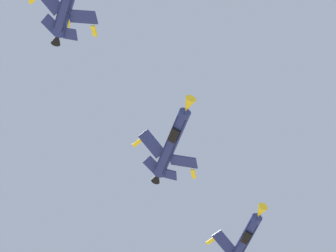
% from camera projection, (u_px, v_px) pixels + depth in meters
% --- Properties ---
extents(fighter_jet_left_wing, '(9.88, 15.96, 5.09)m').
position_uv_depth(fighter_jet_left_wing, '(172.00, 142.00, 114.42)').
color(fighter_jet_left_wing, navy).
extents(fighter_jet_right_wing, '(9.97, 15.96, 5.01)m').
position_uv_depth(fighter_jet_right_wing, '(244.00, 242.00, 126.65)').
color(fighter_jet_right_wing, navy).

